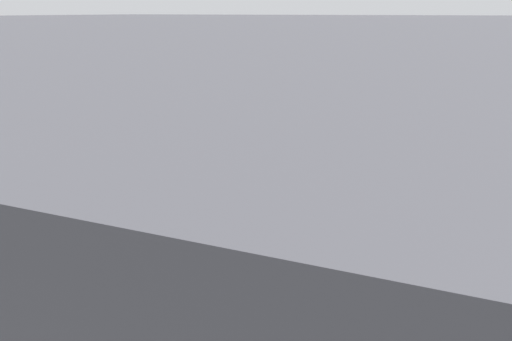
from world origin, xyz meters
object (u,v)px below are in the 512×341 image
at_px(crew_worker_by_stairs, 252,191).
at_px(airplane_distant, 206,88).
at_px(boarding_stairs, 225,206).
at_px(crew_worker_near_nose, 152,245).
at_px(baggage_tug, 261,151).
at_px(airplane_main, 275,150).

height_order(crew_worker_by_stairs, airplane_distant, airplane_distant).
height_order(boarding_stairs, crew_worker_by_stairs, boarding_stairs).
bearing_deg(airplane_distant, boarding_stairs, -60.00).
bearing_deg(crew_worker_by_stairs, boarding_stairs, -104.23).
bearing_deg(boarding_stairs, crew_worker_near_nose, -96.60).
bearing_deg(crew_worker_near_nose, baggage_tug, 96.23).
bearing_deg(crew_worker_by_stairs, airplane_main, 89.91).
height_order(airplane_main, crew_worker_by_stairs, airplane_main).
relative_size(crew_worker_near_nose, crew_worker_by_stairs, 1.07).
height_order(boarding_stairs, baggage_tug, boarding_stairs).
xyz_separation_m(crew_worker_near_nose, crew_worker_by_stairs, (1.93, 12.45, -0.07)).
height_order(airplane_distant, baggage_tug, airplane_distant).
distance_m(boarding_stairs, crew_worker_by_stairs, 3.69).
xyz_separation_m(airplane_main, boarding_stairs, (-0.92, -9.15, -2.55)).
bearing_deg(boarding_stairs, baggage_tug, 102.60).
relative_size(airplane_distant, baggage_tug, 13.42).
relative_size(airplane_main, crew_worker_by_stairs, 20.04).
xyz_separation_m(airplane_main, crew_worker_near_nose, (-1.94, -18.03, -2.26)).
bearing_deg(baggage_tug, crew_worker_by_stairs, -70.89).
bearing_deg(boarding_stairs, crew_worker_by_stairs, 75.77).
xyz_separation_m(boarding_stairs, airplane_distant, (-24.47, 42.39, 2.58)).
bearing_deg(baggage_tug, crew_worker_near_nose, -83.77).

